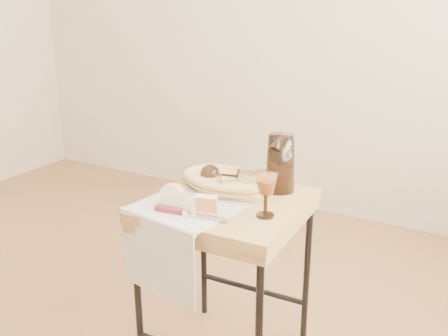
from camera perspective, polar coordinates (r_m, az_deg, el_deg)
The scene contains 10 objects.
side_table at distance 1.83m, azimuth 0.32°, elevation -13.12°, with size 0.51×0.51×0.65m, color brown, non-canonical shape.
tea_towel at distance 1.63m, azimuth -4.26°, elevation -4.48°, with size 0.31×0.28×0.01m, color silver.
bread_basket at distance 1.76m, azimuth 0.34°, elevation -1.74°, with size 0.31×0.21×0.06m, color tan, non-canonical shape.
goblet_lying_a at distance 1.78m, azimuth -0.20°, elevation -0.84°, with size 0.12×0.07×0.07m, color #3B271C, non-canonical shape.
goblet_lying_b at distance 1.72m, azimuth 1.36°, elevation -1.49°, with size 0.12×0.07×0.07m, color white, non-canonical shape.
pitcher at distance 1.75m, azimuth 6.48°, elevation 0.57°, with size 0.15×0.23×0.24m, color black, non-canonical shape.
wine_goblet at distance 1.54m, azimuth 4.80°, elevation -3.05°, with size 0.07×0.07×0.15m, color white, non-canonical shape.
apple_half at distance 1.63m, azimuth -5.87°, elevation -2.93°, with size 0.08×0.04×0.08m, color red.
apple_wedge at distance 1.59m, azimuth -2.16°, elevation -4.03°, with size 0.07×0.04×0.05m, color #FDF4CF.
table_knife at distance 1.56m, azimuth -4.04°, elevation -5.08°, with size 0.25×0.03×0.02m, color silver, non-canonical shape.
Camera 1 is at (1.44, -1.12, 1.28)m, focal length 39.91 mm.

